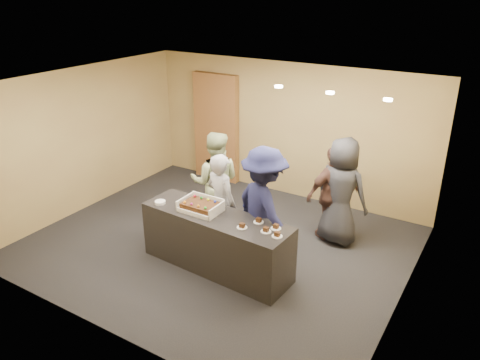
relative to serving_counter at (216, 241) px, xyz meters
The scene contains 17 objects.
room 1.13m from the serving_counter, 122.63° to the left, with size 6.04×6.00×2.70m.
serving_counter is the anchor object (origin of this frame).
storage_cabinet 3.66m from the serving_counter, 123.88° to the left, with size 1.06×0.15×2.34m, color brown.
cake_box 0.57m from the serving_counter, behind, with size 0.61×0.42×0.18m.
sheet_cake 0.61m from the serving_counter, behind, with size 0.52×0.36×0.11m.
plate_stack 1.08m from the serving_counter, behind, with size 0.17×0.17×0.04m, color white.
slice_a 0.72m from the serving_counter, 13.18° to the right, with size 0.15×0.15×0.07m.
slice_b 0.82m from the serving_counter, 11.78° to the left, with size 0.15×0.15×0.07m.
slice_c 1.00m from the serving_counter, ahead, with size 0.15×0.15×0.07m.
slice_d 1.07m from the serving_counter, ahead, with size 0.15×0.15×0.07m.
slice_e 1.17m from the serving_counter, ahead, with size 0.15×0.15×0.07m.
person_server_grey 0.66m from the serving_counter, 114.71° to the left, with size 0.61×0.40×1.67m, color #939397.
person_sage_man 1.33m from the serving_counter, 124.46° to the left, with size 0.87×0.68×1.80m, color #95A274.
person_navy_man 0.89m from the serving_counter, 39.69° to the left, with size 1.24×0.71×1.92m, color #16193F.
person_brown_extra 2.16m from the serving_counter, 57.34° to the left, with size 0.96×0.40×1.64m, color #4F3229.
person_dark_suit 2.23m from the serving_counter, 53.24° to the left, with size 0.90×0.58×1.84m, color #232429.
ceiling_spotlights 2.76m from the serving_counter, 40.96° to the left, with size 1.72×0.12×0.03m.
Camera 1 is at (3.89, -5.65, 4.09)m, focal length 35.00 mm.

